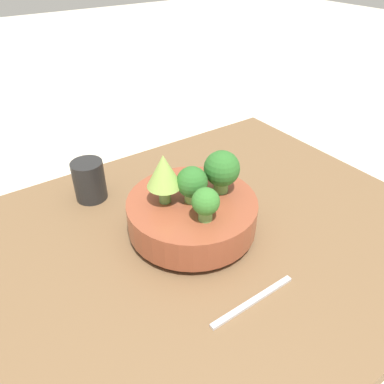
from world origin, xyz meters
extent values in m
plane|color=beige|center=(0.00, 0.00, 0.00)|extent=(6.00, 6.00, 0.00)
cube|color=brown|center=(0.00, 0.00, 0.02)|extent=(0.91, 0.76, 0.04)
cylinder|color=brown|center=(-0.04, 0.02, 0.05)|extent=(0.12, 0.12, 0.01)
cylinder|color=brown|center=(-0.04, 0.02, 0.09)|extent=(0.26, 0.26, 0.06)
cylinder|color=#609347|center=(-0.05, -0.04, 0.13)|extent=(0.03, 0.03, 0.02)
sphere|color=#387A2D|center=(-0.05, -0.04, 0.16)|extent=(0.05, 0.05, 0.05)
cylinder|color=#609347|center=(-0.08, 0.05, 0.14)|extent=(0.02, 0.02, 0.04)
cone|color=#93B751|center=(-0.08, 0.05, 0.19)|extent=(0.07, 0.07, 0.07)
cylinder|color=#7AB256|center=(-0.04, 0.02, 0.13)|extent=(0.03, 0.03, 0.02)
sphere|color=#2D6B28|center=(-0.04, 0.02, 0.16)|extent=(0.06, 0.06, 0.06)
cylinder|color=#609347|center=(0.03, 0.02, 0.13)|extent=(0.03, 0.03, 0.03)
sphere|color=#2D6B28|center=(0.03, 0.02, 0.17)|extent=(0.07, 0.07, 0.07)
cylinder|color=black|center=(-0.16, 0.25, 0.09)|extent=(0.07, 0.07, 0.09)
cube|color=silver|center=(-0.06, -0.18, 0.04)|extent=(0.18, 0.01, 0.01)
camera|label=1|loc=(-0.37, -0.46, 0.55)|focal=35.00mm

